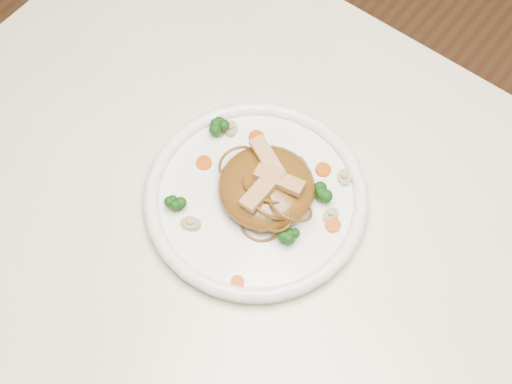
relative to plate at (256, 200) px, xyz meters
The scene contains 19 objects.
table 0.15m from the plate, 17.88° to the right, with size 1.20×0.80×0.75m.
plate is the anchor object (origin of this frame).
noodle_mound 0.03m from the plate, 54.38° to the left, with size 0.13×0.13×0.04m, color brown.
chicken_a 0.06m from the plate, 39.60° to the left, with size 0.07×0.02×0.01m, color tan.
chicken_b 0.06m from the plate, 104.32° to the left, with size 0.06×0.02×0.01m, color tan.
chicken_c 0.06m from the plate, 15.69° to the right, with size 0.07×0.02×0.01m, color tan.
broccoli_0 0.09m from the plate, 35.97° to the left, with size 0.03×0.03×0.03m, color #0F420D, non-canonical shape.
broccoli_1 0.11m from the plate, 155.14° to the left, with size 0.02×0.02×0.03m, color #0F420D, non-canonical shape.
broccoli_2 0.11m from the plate, 133.70° to the right, with size 0.03×0.03×0.03m, color #0F420D, non-canonical shape.
broccoli_3 0.08m from the plate, 17.49° to the right, with size 0.03×0.03×0.03m, color #0F420D, non-canonical shape.
carrot_0 0.10m from the plate, 61.86° to the left, with size 0.02×0.02×0.01m, color #B74506.
carrot_1 0.09m from the plate, behind, with size 0.02×0.02×0.01m, color #B74506.
carrot_2 0.11m from the plate, 14.84° to the left, with size 0.02×0.02×0.01m, color #B74506.
carrot_3 0.09m from the plate, 127.31° to the left, with size 0.02×0.02×0.01m, color #B74506.
carrot_4 0.12m from the plate, 62.95° to the right, with size 0.02×0.02×0.01m, color #B74506.
mushroom_0 0.09m from the plate, 116.58° to the right, with size 0.03×0.03×0.01m, color tan.
mushroom_1 0.10m from the plate, 21.84° to the left, with size 0.02×0.02×0.01m, color tan.
mushroom_2 0.11m from the plate, 146.30° to the left, with size 0.03×0.03×0.01m, color tan.
mushroom_3 0.12m from the plate, 51.00° to the left, with size 0.03×0.03×0.01m, color tan.
Camera 1 is at (0.18, -0.33, 1.64)m, focal length 52.10 mm.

